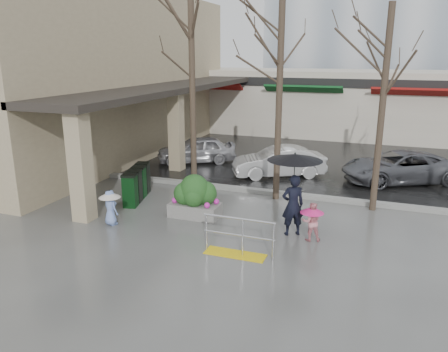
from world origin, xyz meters
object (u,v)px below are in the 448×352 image
Objects in this scene: tree_mideast at (387,59)px; child_pink at (312,219)px; planter at (195,197)px; car_b at (279,162)px; woman at (294,183)px; news_boxes at (137,184)px; tree_midwest at (281,47)px; child_blue at (110,204)px; car_a at (196,150)px; handrail at (237,241)px; tree_west at (192,52)px; car_c at (399,167)px.

tree_mideast is 5.52m from child_pink.
planter is 0.42× the size of car_b.
woman is 1.15× the size of news_boxes.
tree_midwest is 2.90× the size of woman.
car_a reaches higher than child_blue.
planter is at bearing -32.75° from news_boxes.
tree_mideast is (3.30, -0.00, -0.37)m from tree_midwest.
planter reaches higher than news_boxes.
handrail is at bearing -21.79° from car_b.
car_a is (-0.74, 8.10, -0.03)m from child_blue.
tree_west is at bearing -81.05° from child_blue.
tree_west is at bearing 114.78° from planter.
tree_mideast is 7.24m from planter.
tree_midwest is 1.83× the size of car_b.
tree_mideast is 4.09× the size of planter.
child_blue is 7.89m from car_b.
child_blue is at bearing 171.35° from handrail.
news_boxes is (-4.77, 3.02, 0.20)m from handrail.
car_b reaches higher than news_boxes.
car_c is at bearing -126.74° from child_pink.
woman is (1.04, 1.80, 1.16)m from handrail.
news_boxes is (-1.41, -1.78, -4.51)m from tree_west.
child_blue is at bearing -9.08° from child_pink.
woman is 1.52× the size of planter.
woman is 7.43m from car_c.
car_c is at bearing -115.01° from child_blue.
planter is (-3.18, 0.35, -0.87)m from woman.
car_b is (1.37, 5.57, -0.03)m from planter.
tree_mideast is (6.50, 0.00, -0.22)m from tree_west.
tree_west reaches higher than woman.
car_a is (-0.23, 5.73, 0.06)m from news_boxes.
tree_midwest reaches higher than planter.
tree_midwest is 1.89× the size of car_a.
child_pink is at bearing 44.27° from handrail.
child_blue is (-5.30, -1.15, -0.88)m from woman.
tree_west reaches higher than car_a.
child_blue is at bearing -92.34° from news_boxes.
planter is at bearing -71.39° from car_c.
news_boxes is 0.46× the size of car_c.
car_b is (-1.81, 5.93, -0.91)m from woman.
child_pink is (-1.52, -3.22, -4.22)m from tree_mideast.
news_boxes is at bearing -41.71° from woman.
child_pink is 0.69× the size of planter.
handrail is 2.28m from child_pink.
car_c is (4.75, 0.83, 0.00)m from car_b.
car_a reaches higher than child_pink.
tree_west reaches higher than car_b.
woman is 6.26m from car_b.
planter is (2.12, 1.50, 0.00)m from child_blue.
child_pink is at bearing -149.86° from child_blue.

